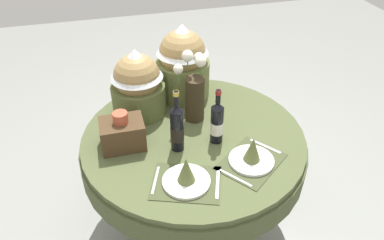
{
  "coord_description": "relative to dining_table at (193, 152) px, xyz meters",
  "views": [
    {
      "loc": [
        -0.44,
        -1.63,
        2.09
      ],
      "look_at": [
        0.0,
        0.03,
        0.83
      ],
      "focal_mm": 34.8,
      "sensor_mm": 36.0,
      "label": 1
    }
  ],
  "objects": [
    {
      "name": "place_setting_left",
      "position": [
        -0.13,
        -0.37,
        0.18
      ],
      "size": [
        0.41,
        0.36,
        0.16
      ],
      "color": "#41492B",
      "rests_on": "dining_table"
    },
    {
      "name": "wine_bottle_right",
      "position": [
        -0.12,
        -0.1,
        0.27
      ],
      "size": [
        0.07,
        0.07,
        0.37
      ],
      "color": "black",
      "rests_on": "dining_table"
    },
    {
      "name": "gift_tub_back_centre",
      "position": [
        0.05,
        0.45,
        0.39
      ],
      "size": [
        0.35,
        0.35,
        0.49
      ],
      "color": "olive",
      "rests_on": "dining_table"
    },
    {
      "name": "ground",
      "position": [
        0.0,
        0.0,
        -0.62
      ],
      "size": [
        8.0,
        8.0,
        0.0
      ],
      "primitive_type": "plane",
      "color": "gray"
    },
    {
      "name": "gift_tub_back_left",
      "position": [
        -0.26,
        0.31,
        0.36
      ],
      "size": [
        0.33,
        0.33,
        0.43
      ],
      "color": "#566033",
      "rests_on": "dining_table"
    },
    {
      "name": "flower_vase",
      "position": [
        0.05,
        0.16,
        0.32
      ],
      "size": [
        0.2,
        0.16,
        0.43
      ],
      "color": "#332819",
      "rests_on": "dining_table"
    },
    {
      "name": "place_setting_right",
      "position": [
        0.24,
        -0.31,
        0.18
      ],
      "size": [
        0.43,
        0.41,
        0.16
      ],
      "color": "#41492B",
      "rests_on": "dining_table"
    },
    {
      "name": "wine_bottle_left",
      "position": [
        0.11,
        -0.09,
        0.26
      ],
      "size": [
        0.07,
        0.07,
        0.33
      ],
      "color": "black",
      "rests_on": "dining_table"
    },
    {
      "name": "dining_table",
      "position": [
        0.0,
        0.0,
        0.0
      ],
      "size": [
        1.32,
        1.32,
        0.75
      ],
      "color": "#4C5633",
      "rests_on": "ground"
    },
    {
      "name": "woven_basket_side_left",
      "position": [
        -0.4,
        0.01,
        0.22
      ],
      "size": [
        0.24,
        0.18,
        0.22
      ],
      "color": "#47331E",
      "rests_on": "dining_table"
    }
  ]
}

